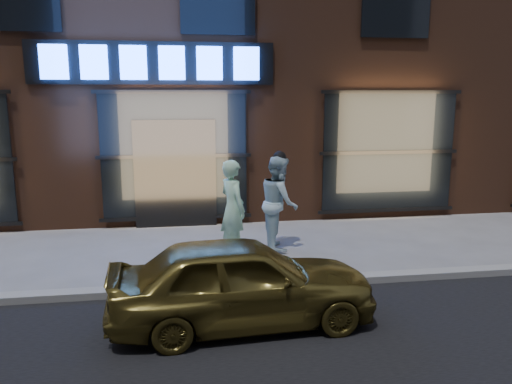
% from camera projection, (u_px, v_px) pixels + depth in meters
% --- Properties ---
extents(ground, '(90.00, 90.00, 0.00)m').
position_uv_depth(ground, '(176.00, 293.00, 7.54)').
color(ground, slate).
rests_on(ground, ground).
extents(curb, '(60.00, 0.25, 0.12)m').
position_uv_depth(curb, '(176.00, 289.00, 7.53)').
color(curb, gray).
rests_on(curb, ground).
extents(storefront_building, '(30.20, 8.28, 10.30)m').
position_uv_depth(storefront_building, '(172.00, 16.00, 14.29)').
color(storefront_building, '#54301E').
rests_on(storefront_building, ground).
extents(man_bowtie, '(0.66, 0.77, 1.79)m').
position_uv_depth(man_bowtie, '(233.00, 208.00, 9.12)').
color(man_bowtie, '#C2FFD1').
rests_on(man_bowtie, ground).
extents(man_cap, '(0.73, 0.91, 1.81)m').
position_uv_depth(man_cap, '(279.00, 202.00, 9.59)').
color(man_cap, silver).
rests_on(man_cap, ground).
extents(gold_sedan, '(3.49, 1.57, 1.16)m').
position_uv_depth(gold_sedan, '(242.00, 281.00, 6.42)').
color(gold_sedan, brown).
rests_on(gold_sedan, ground).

